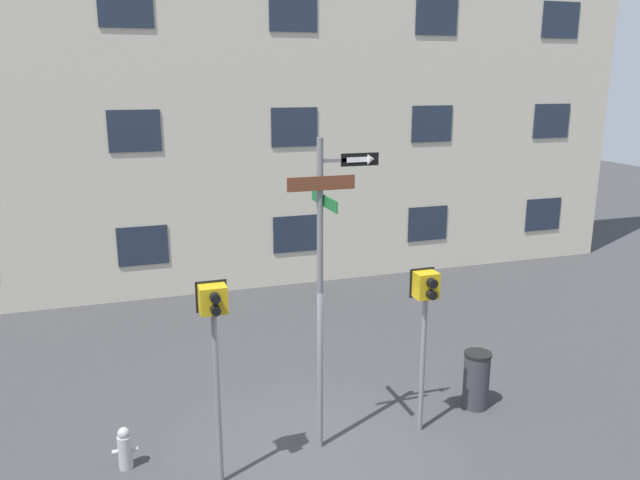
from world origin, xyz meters
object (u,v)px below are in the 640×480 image
(pedestrian_signal_left, at_px, (214,329))
(trash_bin, at_px, (476,380))
(fire_hydrant, at_px, (125,448))
(street_sign_pole, at_px, (324,271))
(pedestrian_signal_right, at_px, (425,305))

(pedestrian_signal_left, distance_m, trash_bin, 4.92)
(pedestrian_signal_left, relative_size, fire_hydrant, 4.53)
(street_sign_pole, height_order, pedestrian_signal_right, street_sign_pole)
(street_sign_pole, distance_m, pedestrian_signal_right, 1.75)
(fire_hydrant, xyz_separation_m, trash_bin, (5.78, -0.06, 0.19))
(pedestrian_signal_left, bearing_deg, street_sign_pole, 13.62)
(street_sign_pole, xyz_separation_m, fire_hydrant, (-2.92, 0.37, -2.51))
(street_sign_pole, height_order, trash_bin, street_sign_pole)
(street_sign_pole, relative_size, fire_hydrant, 7.30)
(pedestrian_signal_right, height_order, trash_bin, pedestrian_signal_right)
(fire_hydrant, bearing_deg, street_sign_pole, -7.29)
(street_sign_pole, relative_size, trash_bin, 4.71)
(street_sign_pole, distance_m, trash_bin, 3.69)
(pedestrian_signal_left, xyz_separation_m, trash_bin, (4.52, 0.71, -1.80))
(trash_bin, bearing_deg, pedestrian_signal_right, -163.33)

